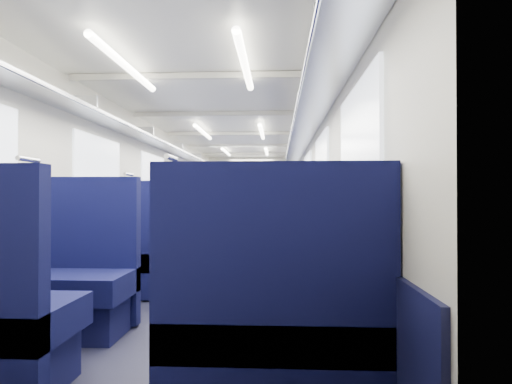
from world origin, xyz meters
The scene contains 40 objects.
floor centered at (0.00, 0.00, 0.00)m, with size 2.80×18.00×0.01m, color black.
ceiling centered at (0.00, 0.00, 2.35)m, with size 2.80×18.00×0.01m, color silver.
wall_left centered at (-1.40, 0.00, 1.18)m, with size 0.02×18.00×2.35m, color beige.
dado_left centered at (-1.39, 0.00, 0.35)m, with size 0.03×17.90×0.70m, color black.
wall_right centered at (1.40, 0.00, 1.18)m, with size 0.02×18.00×2.35m, color beige.
dado_right centered at (1.39, 0.00, 0.35)m, with size 0.03×17.90×0.70m, color black.
wall_far centered at (0.00, 9.00, 1.18)m, with size 2.80×0.02×2.35m, color beige.
luggage_rack_left centered at (-1.21, 0.00, 1.97)m, with size 0.36×17.40×0.18m.
luggage_rack_right centered at (1.21, 0.00, 1.97)m, with size 0.36×17.40×0.18m.
windows centered at (0.00, -0.46, 1.42)m, with size 2.78×15.60×0.75m.
ceiling_fittings centered at (0.00, -0.26, 2.29)m, with size 2.70×16.06×0.11m.
end_door centered at (0.00, 8.94, 1.00)m, with size 0.75×0.06×2.00m, color black.
bulkhead centered at (0.00, 3.41, 1.23)m, with size 2.80×0.10×2.35m.
seat_1 centered at (0.83, -8.24, 0.38)m, with size 1.12×0.62×1.24m.
seat_2 centered at (-0.83, -7.14, 0.38)m, with size 1.12×0.62×1.24m.
seat_3 centered at (0.83, -7.17, 0.38)m, with size 1.12×0.62×1.24m.
seat_4 centered at (-0.83, -6.00, 0.38)m, with size 1.12×0.62×1.24m.
seat_5 centered at (0.83, -5.87, 0.38)m, with size 1.12×0.62×1.24m.
seat_6 centered at (-0.83, -4.79, 0.38)m, with size 1.12×0.62×1.24m.
seat_7 centered at (0.83, -4.83, 0.38)m, with size 1.12×0.62×1.24m.
seat_8 centered at (-0.83, -3.59, 0.38)m, with size 1.12×0.62×1.24m.
seat_9 centered at (0.83, -3.69, 0.38)m, with size 1.12×0.62×1.24m.
seat_10 centered at (-0.83, -2.44, 0.38)m, with size 1.12×0.62×1.24m.
seat_11 centered at (0.83, -2.56, 0.38)m, with size 1.12×0.62×1.24m.
seat_12 centered at (-0.83, -1.47, 0.38)m, with size 1.12×0.62×1.24m.
seat_13 centered at (0.83, -1.41, 0.38)m, with size 1.12×0.62×1.24m.
seat_14 centered at (-0.83, -0.33, 0.38)m, with size 1.12×0.62×1.24m.
seat_15 centered at (0.83, -0.11, 0.38)m, with size 1.12×0.62×1.24m.
seat_16 centered at (-0.83, 0.97, 0.38)m, with size 1.12×0.62×1.24m.
seat_17 centered at (0.83, 0.87, 0.38)m, with size 1.12×0.62×1.24m.
seat_18 centered at (-0.83, 2.10, 0.38)m, with size 1.12×0.62×1.24m.
seat_19 centered at (0.83, 2.06, 0.38)m, with size 1.12×0.62×1.24m.
seat_20 centered at (-0.83, 4.05, 0.38)m, with size 1.12×0.62×1.24m.
seat_21 centered at (0.83, 4.17, 0.38)m, with size 1.12×0.62×1.24m.
seat_22 centered at (-0.83, 5.24, 0.38)m, with size 1.12×0.62×1.24m.
seat_23 centered at (0.83, 5.25, 0.38)m, with size 1.12×0.62×1.24m.
seat_24 centered at (-0.83, 6.53, 0.38)m, with size 1.12×0.62×1.24m.
seat_25 centered at (0.83, 6.35, 0.38)m, with size 1.12×0.62×1.24m.
seat_26 centered at (-0.83, 7.59, 0.38)m, with size 1.12×0.62×1.24m.
seat_27 centered at (0.83, 7.54, 0.38)m, with size 1.12×0.62×1.24m.
Camera 1 is at (0.85, -10.32, 1.05)m, focal length 29.44 mm.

